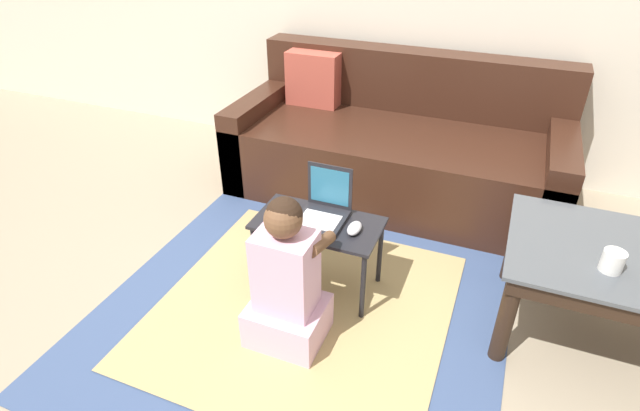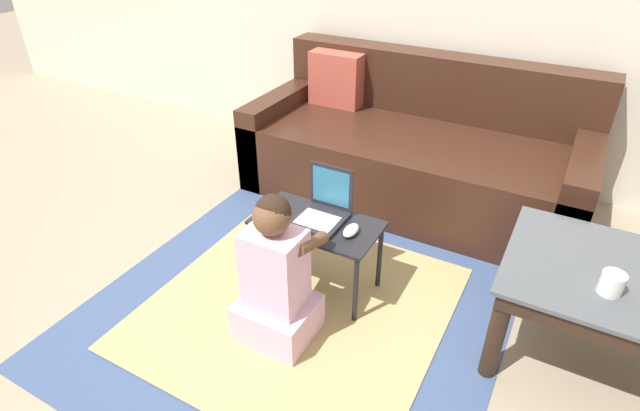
{
  "view_description": "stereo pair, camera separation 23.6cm",
  "coord_description": "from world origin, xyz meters",
  "px_view_note": "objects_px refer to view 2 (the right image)",
  "views": [
    {
      "loc": [
        0.76,
        -1.76,
        1.71
      ],
      "look_at": [
        0.01,
        0.1,
        0.45
      ],
      "focal_mm": 28.0,
      "sensor_mm": 36.0,
      "label": 1
    },
    {
      "loc": [
        0.98,
        -1.66,
        1.71
      ],
      "look_at": [
        0.01,
        0.1,
        0.45
      ],
      "focal_mm": 28.0,
      "sensor_mm": 36.0,
      "label": 2
    }
  ],
  "objects_px": {
    "laptop_desk": "(317,230)",
    "cup_on_table": "(612,283)",
    "couch": "(414,152)",
    "laptop": "(322,212)",
    "computer_mouse": "(351,230)",
    "person_seated": "(276,281)"
  },
  "relations": [
    {
      "from": "couch",
      "to": "laptop_desk",
      "type": "height_order",
      "value": "couch"
    },
    {
      "from": "computer_mouse",
      "to": "cup_on_table",
      "type": "relative_size",
      "value": 1.29
    },
    {
      "from": "cup_on_table",
      "to": "person_seated",
      "type": "bearing_deg",
      "value": -162.77
    },
    {
      "from": "laptop_desk",
      "to": "laptop",
      "type": "height_order",
      "value": "laptop"
    },
    {
      "from": "computer_mouse",
      "to": "person_seated",
      "type": "relative_size",
      "value": 0.15
    },
    {
      "from": "laptop_desk",
      "to": "computer_mouse",
      "type": "xyz_separation_m",
      "value": [
        0.19,
        -0.01,
        0.07
      ]
    },
    {
      "from": "laptop_desk",
      "to": "computer_mouse",
      "type": "bearing_deg",
      "value": -3.79
    },
    {
      "from": "couch",
      "to": "cup_on_table",
      "type": "height_order",
      "value": "couch"
    },
    {
      "from": "laptop",
      "to": "computer_mouse",
      "type": "bearing_deg",
      "value": -15.05
    },
    {
      "from": "laptop",
      "to": "person_seated",
      "type": "xyz_separation_m",
      "value": [
        -0.0,
        -0.41,
        -0.13
      ]
    },
    {
      "from": "laptop_desk",
      "to": "laptop",
      "type": "xyz_separation_m",
      "value": [
        0.01,
        0.03,
        0.09
      ]
    },
    {
      "from": "laptop_desk",
      "to": "computer_mouse",
      "type": "relative_size",
      "value": 5.36
    },
    {
      "from": "laptop_desk",
      "to": "person_seated",
      "type": "height_order",
      "value": "person_seated"
    },
    {
      "from": "laptop_desk",
      "to": "cup_on_table",
      "type": "xyz_separation_m",
      "value": [
        1.22,
        0.0,
        0.17
      ]
    },
    {
      "from": "computer_mouse",
      "to": "cup_on_table",
      "type": "xyz_separation_m",
      "value": [
        1.03,
        0.02,
        0.1
      ]
    },
    {
      "from": "couch",
      "to": "person_seated",
      "type": "distance_m",
      "value": 1.5
    },
    {
      "from": "computer_mouse",
      "to": "cup_on_table",
      "type": "distance_m",
      "value": 1.04
    },
    {
      "from": "couch",
      "to": "computer_mouse",
      "type": "xyz_separation_m",
      "value": [
        0.09,
        -1.14,
        0.11
      ]
    },
    {
      "from": "couch",
      "to": "laptop",
      "type": "bearing_deg",
      "value": -94.22
    },
    {
      "from": "laptop",
      "to": "cup_on_table",
      "type": "relative_size",
      "value": 2.81
    },
    {
      "from": "person_seated",
      "to": "laptop_desk",
      "type": "bearing_deg",
      "value": 91.32
    },
    {
      "from": "person_seated",
      "to": "computer_mouse",
      "type": "bearing_deg",
      "value": 63.81
    }
  ]
}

